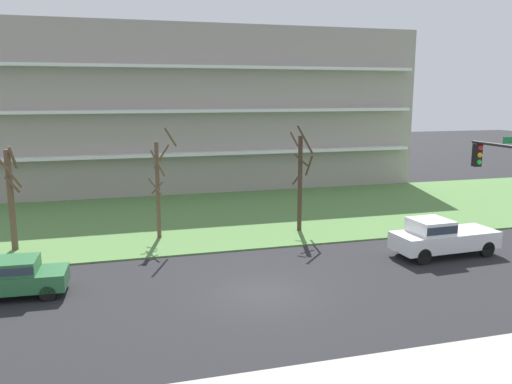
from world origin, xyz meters
The scene contains 8 objects.
ground centered at (0.00, 0.00, 0.00)m, with size 160.00×160.00×0.00m, color #232326.
grass_lawn_strip centered at (0.00, 14.00, 0.04)m, with size 80.00×16.00×0.08m, color #547F42.
apartment_building centered at (0.00, 27.70, 6.76)m, with size 40.80×12.35×13.53m.
tree_far_left centered at (-10.75, 9.20, 2.89)m, with size 1.14×0.96×5.53m.
tree_left centered at (-3.23, 9.53, 3.11)m, with size 1.74×1.94×6.34m.
tree_center centered at (4.90, 8.83, 3.19)m, with size 1.17×1.20×6.36m.
sedan_green_near_left centered at (-9.90, 2.50, 0.87)m, with size 4.50×2.05×1.57m.
pickup_white_center_left centered at (10.11, 2.49, 1.02)m, with size 5.49×2.27×1.95m.
Camera 1 is at (-5.76, -19.44, 8.10)m, focal length 36.61 mm.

